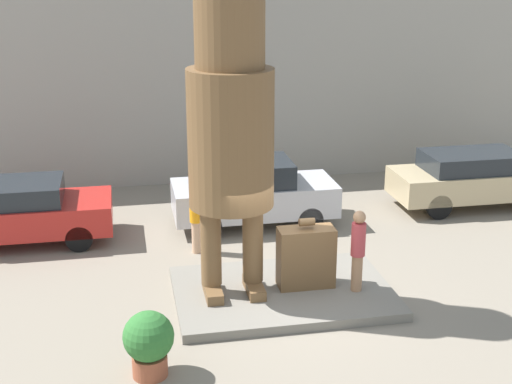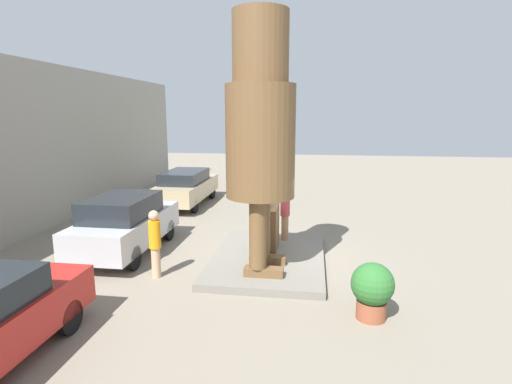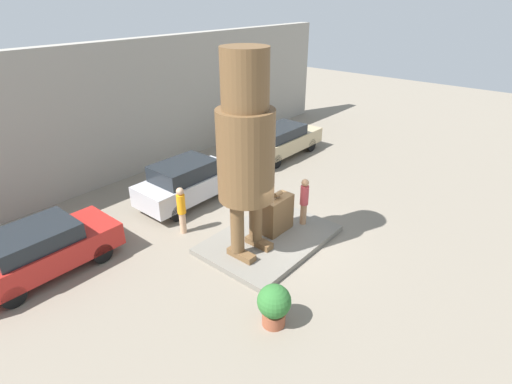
# 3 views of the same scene
# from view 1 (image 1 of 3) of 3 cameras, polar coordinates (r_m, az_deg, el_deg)

# --- Properties ---
(ground_plane) EXTENTS (60.00, 60.00, 0.00)m
(ground_plane) POSITION_cam_1_polar(r_m,az_deg,el_deg) (14.76, 2.16, -8.39)
(ground_plane) COLOR gray
(pedestal) EXTENTS (4.40, 3.02, 0.19)m
(pedestal) POSITION_cam_1_polar(r_m,az_deg,el_deg) (14.72, 2.17, -8.06)
(pedestal) COLOR slate
(pedestal) RESTS_ON ground_plane
(building_backdrop) EXTENTS (28.00, 0.60, 5.78)m
(building_backdrop) POSITION_cam_1_polar(r_m,az_deg,el_deg) (21.73, -2.77, 8.41)
(building_backdrop) COLOR gray
(building_backdrop) RESTS_ON ground_plane
(statue_figure) EXTENTS (1.65, 1.65, 6.09)m
(statue_figure) POSITION_cam_1_polar(r_m,az_deg,el_deg) (13.39, -2.05, 5.89)
(statue_figure) COLOR brown
(statue_figure) RESTS_ON pedestal
(giant_suitcase) EXTENTS (1.15, 0.52, 1.48)m
(giant_suitcase) POSITION_cam_1_polar(r_m,az_deg,el_deg) (14.57, 4.02, -5.20)
(giant_suitcase) COLOR brown
(giant_suitcase) RESTS_ON pedestal
(tourist) EXTENTS (0.29, 0.29, 1.71)m
(tourist) POSITION_cam_1_polar(r_m,az_deg,el_deg) (14.37, 8.16, -4.41)
(tourist) COLOR #A87A56
(tourist) RESTS_ON pedestal
(parked_car_red) EXTENTS (4.15, 1.82, 1.54)m
(parked_car_red) POSITION_cam_1_polar(r_m,az_deg,el_deg) (18.04, -18.22, -1.43)
(parked_car_red) COLOR #B2231E
(parked_car_red) RESTS_ON ground_plane
(parked_car_silver) EXTENTS (4.16, 1.76, 1.71)m
(parked_car_silver) POSITION_cam_1_polar(r_m,az_deg,el_deg) (18.28, -0.32, 0.02)
(parked_car_silver) COLOR #B7B7BC
(parked_car_silver) RESTS_ON ground_plane
(parked_car_tan) EXTENTS (4.77, 1.74, 1.56)m
(parked_car_tan) POSITION_cam_1_polar(r_m,az_deg,el_deg) (20.56, 17.23, 1.13)
(parked_car_tan) COLOR tan
(parked_car_tan) RESTS_ON ground_plane
(planter_pot) EXTENTS (0.85, 0.85, 1.15)m
(planter_pot) POSITION_cam_1_polar(r_m,az_deg,el_deg) (12.06, -8.58, -11.74)
(planter_pot) COLOR brown
(planter_pot) RESTS_ON ground_plane
(worker_hivis) EXTENTS (0.29, 0.29, 1.72)m
(worker_hivis) POSITION_cam_1_polar(r_m,az_deg,el_deg) (16.56, -4.84, -1.83)
(worker_hivis) COLOR tan
(worker_hivis) RESTS_ON ground_plane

